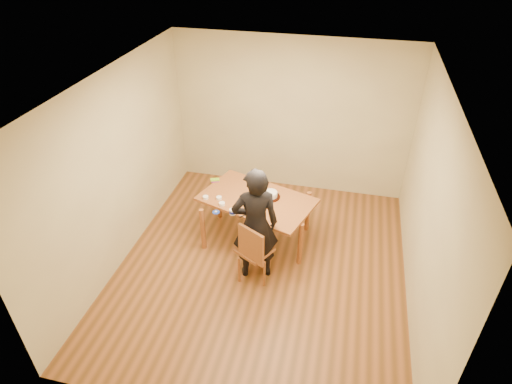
% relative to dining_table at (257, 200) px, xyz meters
% --- Properties ---
extents(room_shell, '(4.00, 4.50, 2.70)m').
position_rel_dining_table_xyz_m(room_shell, '(0.21, -0.26, 0.62)').
color(room_shell, brown).
rests_on(room_shell, ground).
extents(dining_table, '(1.83, 1.41, 0.04)m').
position_rel_dining_table_xyz_m(dining_table, '(0.00, 0.00, 0.00)').
color(dining_table, brown).
rests_on(dining_table, floor).
extents(dining_chair, '(0.55, 0.55, 0.04)m').
position_rel_dining_table_xyz_m(dining_chair, '(0.15, -0.78, -0.28)').
color(dining_chair, brown).
rests_on(dining_chair, floor).
extents(cake_plate, '(0.28, 0.28, 0.02)m').
position_rel_dining_table_xyz_m(cake_plate, '(0.19, 0.08, 0.03)').
color(cake_plate, '#AF2B0B').
rests_on(cake_plate, dining_table).
extents(cake, '(0.20, 0.20, 0.06)m').
position_rel_dining_table_xyz_m(cake, '(0.19, 0.08, 0.07)').
color(cake, white).
rests_on(cake, cake_plate).
extents(frosting_dome, '(0.20, 0.20, 0.03)m').
position_rel_dining_table_xyz_m(frosting_dome, '(0.19, 0.08, 0.12)').
color(frosting_dome, white).
rests_on(frosting_dome, cake).
extents(frosting_tub, '(0.09, 0.09, 0.08)m').
position_rel_dining_table_xyz_m(frosting_tub, '(-0.24, -0.44, 0.06)').
color(frosting_tub, white).
rests_on(frosting_tub, dining_table).
extents(frosting_lid, '(0.10, 0.10, 0.01)m').
position_rel_dining_table_xyz_m(frosting_lid, '(-0.48, -0.46, 0.02)').
color(frosting_lid, '#17329B').
rests_on(frosting_lid, dining_table).
extents(frosting_dollop, '(0.04, 0.04, 0.02)m').
position_rel_dining_table_xyz_m(frosting_dollop, '(-0.48, -0.46, 0.04)').
color(frosting_dollop, white).
rests_on(frosting_dollop, frosting_lid).
extents(ramekin_green, '(0.09, 0.09, 0.04)m').
position_rel_dining_table_xyz_m(ramekin_green, '(-0.45, -0.27, 0.04)').
color(ramekin_green, white).
rests_on(ramekin_green, dining_table).
extents(ramekin_yellow, '(0.08, 0.08, 0.04)m').
position_rel_dining_table_xyz_m(ramekin_yellow, '(-0.54, -0.14, 0.04)').
color(ramekin_yellow, white).
rests_on(ramekin_yellow, dining_table).
extents(ramekin_multi, '(0.08, 0.08, 0.04)m').
position_rel_dining_table_xyz_m(ramekin_multi, '(-0.73, -0.17, 0.04)').
color(ramekin_multi, white).
rests_on(ramekin_multi, dining_table).
extents(candy_box_pink, '(0.13, 0.10, 0.02)m').
position_rel_dining_table_xyz_m(candy_box_pink, '(-0.74, 0.31, 0.03)').
color(candy_box_pink, '#BF2C96').
rests_on(candy_box_pink, dining_table).
extents(candy_box_green, '(0.15, 0.11, 0.02)m').
position_rel_dining_table_xyz_m(candy_box_green, '(-0.74, 0.31, 0.05)').
color(candy_box_green, green).
rests_on(candy_box_green, candy_box_pink).
extents(spatula, '(0.14, 0.14, 0.01)m').
position_rel_dining_table_xyz_m(spatula, '(-0.07, -0.43, 0.02)').
color(spatula, black).
rests_on(spatula, dining_table).
extents(person, '(0.72, 0.58, 1.70)m').
position_rel_dining_table_xyz_m(person, '(0.15, -0.73, 0.12)').
color(person, black).
rests_on(person, floor).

